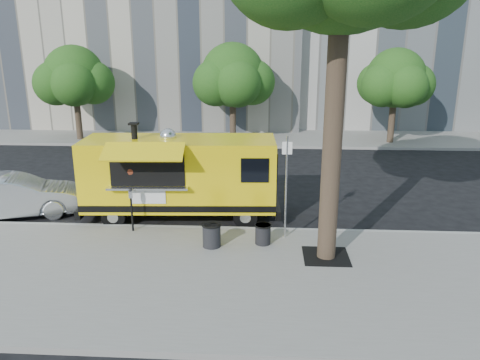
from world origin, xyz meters
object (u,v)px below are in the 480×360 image
(sign_post, at_px, (286,181))
(trash_bin_right, at_px, (212,234))
(parking_meter, at_px, (131,205))
(far_tree_a, at_px, (74,76))
(far_tree_b, at_px, (233,75))
(trash_bin_left, at_px, (263,233))
(food_truck, at_px, (179,175))
(far_tree_c, at_px, (396,78))
(sedan, at_px, (14,196))

(sign_post, xyz_separation_m, trash_bin_right, (-2.05, -0.77, -1.35))
(sign_post, bearing_deg, parking_meter, 177.48)
(far_tree_a, bearing_deg, trash_bin_right, -56.98)
(far_tree_b, bearing_deg, parking_meter, -98.10)
(far_tree_a, bearing_deg, trash_bin_left, -52.75)
(food_truck, bearing_deg, trash_bin_right, -64.94)
(trash_bin_left, bearing_deg, far_tree_b, 97.41)
(trash_bin_left, bearing_deg, far_tree_c, 63.90)
(food_truck, relative_size, trash_bin_right, 9.91)
(far_tree_b, distance_m, parking_meter, 14.48)
(far_tree_c, xyz_separation_m, sedan, (-15.34, -12.40, -3.01))
(far_tree_b, bearing_deg, trash_bin_left, -82.59)
(parking_meter, relative_size, food_truck, 0.20)
(far_tree_a, distance_m, food_truck, 14.81)
(far_tree_c, xyz_separation_m, trash_bin_left, (-7.08, -14.46, -3.26))
(sign_post, relative_size, food_truck, 0.46)
(far_tree_b, relative_size, trash_bin_right, 8.36)
(far_tree_b, xyz_separation_m, sign_post, (2.55, -14.25, -1.98))
(sign_post, height_order, food_truck, food_truck)
(parking_meter, height_order, sedan, parking_meter)
(trash_bin_left, bearing_deg, food_truck, 140.97)
(sedan, bearing_deg, food_truck, -107.60)
(far_tree_b, distance_m, far_tree_c, 9.01)
(sign_post, xyz_separation_m, trash_bin_left, (-0.63, -0.51, -1.39))
(far_tree_b, bearing_deg, food_truck, -93.78)
(far_tree_c, relative_size, trash_bin_left, 9.18)
(far_tree_a, bearing_deg, far_tree_b, 2.54)
(parking_meter, distance_m, trash_bin_right, 2.72)
(sedan, distance_m, trash_bin_left, 8.52)
(far_tree_c, height_order, sedan, far_tree_c)
(parking_meter, bearing_deg, sedan, 162.73)
(food_truck, bearing_deg, parking_meter, -130.69)
(parking_meter, bearing_deg, far_tree_a, 117.15)
(far_tree_a, height_order, trash_bin_right, far_tree_a)
(sign_post, bearing_deg, far_tree_b, 100.15)
(far_tree_b, relative_size, parking_meter, 4.12)
(far_tree_c, distance_m, trash_bin_right, 17.30)
(far_tree_b, distance_m, trash_bin_left, 15.26)
(far_tree_b, bearing_deg, far_tree_c, -1.91)
(sedan, height_order, trash_bin_left, sedan)
(far_tree_c, bearing_deg, parking_meter, -128.66)
(sedan, bearing_deg, far_tree_c, -70.41)
(far_tree_a, distance_m, far_tree_c, 18.00)
(far_tree_a, xyz_separation_m, trash_bin_right, (9.50, -14.62, -3.28))
(far_tree_c, relative_size, food_truck, 0.80)
(far_tree_a, distance_m, trash_bin_left, 18.34)
(trash_bin_left, relative_size, trash_bin_right, 0.86)
(trash_bin_right, bearing_deg, food_truck, 118.09)
(trash_bin_left, bearing_deg, far_tree_a, 127.25)
(far_tree_a, bearing_deg, parking_meter, -62.85)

